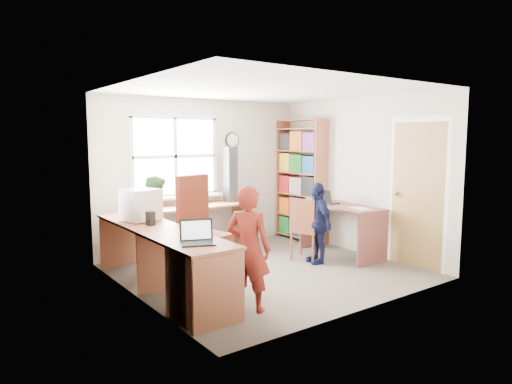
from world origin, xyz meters
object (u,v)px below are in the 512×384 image
at_px(wooden_chair, 305,227).
at_px(person_green, 157,223).
at_px(person_navy, 317,223).
at_px(l_desk, 190,257).
at_px(cd_tower, 230,174).
at_px(right_desk, 342,219).
at_px(bookshelf, 301,183).
at_px(person_red, 248,249).
at_px(crt_monitor, 141,205).
at_px(laptop_right, 325,200).
at_px(potted_plant, 179,197).
at_px(swivel_chair, 201,235).
at_px(laptop_left, 197,238).

relative_size(wooden_chair, person_green, 0.72).
xyz_separation_m(person_green, person_navy, (2.00, -1.01, -0.06)).
height_order(l_desk, cd_tower, cd_tower).
bearing_deg(l_desk, right_desk, 6.04).
bearing_deg(person_navy, bookshelf, 162.60).
bearing_deg(person_navy, person_green, -101.70).
bearing_deg(person_red, bookshelf, -84.29).
distance_m(right_desk, cd_tower, 1.92).
relative_size(bookshelf, person_green, 1.64).
height_order(crt_monitor, laptop_right, crt_monitor).
distance_m(bookshelf, cd_tower, 1.33).
bearing_deg(bookshelf, potted_plant, 173.31).
relative_size(wooden_chair, crt_monitor, 1.96).
relative_size(swivel_chair, laptop_right, 3.64).
relative_size(l_desk, wooden_chair, 3.21).
distance_m(laptop_left, person_red, 0.55).
distance_m(laptop_left, potted_plant, 2.46).
xyz_separation_m(cd_tower, person_green, (-1.52, -0.53, -0.56)).
xyz_separation_m(laptop_left, person_green, (0.35, 1.75, -0.16)).
relative_size(l_desk, right_desk, 2.14).
bearing_deg(right_desk, person_red, -153.01).
height_order(crt_monitor, person_red, person_red).
relative_size(laptop_left, potted_plant, 1.43).
height_order(right_desk, cd_tower, cd_tower).
distance_m(l_desk, swivel_chair, 0.66).
bearing_deg(person_green, bookshelf, -62.20).
relative_size(cd_tower, person_red, 0.68).
height_order(wooden_chair, crt_monitor, crt_monitor).
distance_m(right_desk, person_green, 2.76).
relative_size(potted_plant, person_green, 0.22).
height_order(right_desk, laptop_left, laptop_left).
relative_size(bookshelf, person_navy, 1.81).
relative_size(wooden_chair, cd_tower, 1.03).
distance_m(right_desk, crt_monitor, 3.03).
distance_m(bookshelf, laptop_right, 0.97).
xyz_separation_m(l_desk, potted_plant, (0.74, 1.73, 0.44)).
xyz_separation_m(right_desk, bookshelf, (0.21, 1.18, 0.44)).
height_order(bookshelf, laptop_right, bookshelf).
distance_m(swivel_chair, person_green, 0.77).
distance_m(wooden_chair, person_navy, 0.21).
height_order(potted_plant, person_red, person_red).
distance_m(wooden_chair, person_red, 2.10).
height_order(bookshelf, crt_monitor, bookshelf).
distance_m(swivel_chair, wooden_chair, 1.67).
bearing_deg(l_desk, person_navy, 5.33).
xyz_separation_m(right_desk, laptop_right, (-0.09, 0.27, 0.26)).
bearing_deg(person_green, wooden_chair, -90.63).
xyz_separation_m(wooden_chair, crt_monitor, (-2.27, 0.55, 0.46)).
distance_m(wooden_chair, laptop_left, 2.48).
relative_size(cd_tower, person_navy, 0.77).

